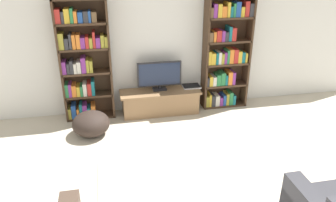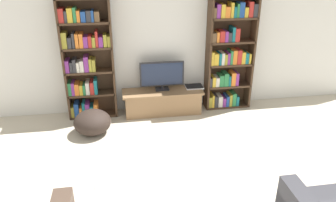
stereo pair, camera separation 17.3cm
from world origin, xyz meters
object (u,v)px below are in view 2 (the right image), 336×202
Objects in this scene: bookshelf_right at (228,54)px; laptop at (194,87)px; tv_stand at (163,102)px; television at (162,75)px; beanbag_ottoman at (92,122)px; bookshelf_left at (86,60)px.

laptop is (-0.61, -0.03, -0.58)m from bookshelf_right.
tv_stand is 0.49m from television.
bookshelf_right is 1.24m from television.
beanbag_ottoman is (-1.21, -0.56, -0.02)m from tv_stand.
television is 1.33× the size of beanbag_ottoman.
bookshelf_left is 1.31m from television.
beanbag_ottoman is (-1.21, -0.62, -0.50)m from television.
bookshelf_right is at bearing -0.05° from bookshelf_left.
beanbag_ottoman is at bearing -160.36° from laptop.
beanbag_ottoman is (-2.41, -0.67, -0.82)m from bookshelf_right.
bookshelf_left is 1.07m from beanbag_ottoman.
tv_stand is at bearing -174.95° from bookshelf_right.
bookshelf_right is at bearing 2.35° from television.
beanbag_ottoman is at bearing -85.14° from bookshelf_left.
laptop is at bearing -177.45° from bookshelf_right.
beanbag_ottoman is (0.06, -0.67, -0.83)m from bookshelf_left.
laptop is at bearing 2.15° from television.
bookshelf_right is 6.39× the size of laptop.
bookshelf_right is 0.84m from laptop.
tv_stand is at bearing -4.89° from bookshelf_left.
laptop is at bearing 19.64° from beanbag_ottoman.
beanbag_ottoman is at bearing -164.49° from bookshelf_right.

